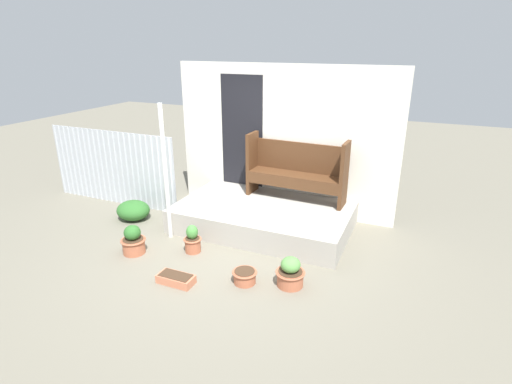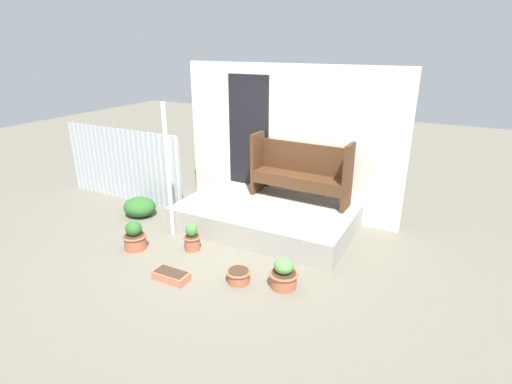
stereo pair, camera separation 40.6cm
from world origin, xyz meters
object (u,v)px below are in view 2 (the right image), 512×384
object	(u,v)px
flower_pot_left	(135,237)
flower_pot_middle	(192,238)
bench	(301,169)
planter_box_rect	(171,276)
flower_pot_right	(239,275)
shrub_by_fence	(140,207)
flower_pot_far_right	(284,275)
support_post	(168,172)

from	to	relation	value
flower_pot_left	flower_pot_middle	size ratio (longest dim) A/B	1.03
bench	planter_box_rect	xyz separation A→B (m)	(-0.79, -2.52, -0.88)
flower_pot_right	shrub_by_fence	size ratio (longest dim) A/B	0.56
flower_pot_left	flower_pot_right	world-z (taller)	flower_pot_left
flower_pot_middle	flower_pot_far_right	world-z (taller)	flower_pot_middle
flower_pot_far_right	bench	bearing A→B (deg)	106.46
flower_pot_middle	flower_pot_right	world-z (taller)	flower_pot_middle
flower_pot_left	planter_box_rect	size ratio (longest dim) A/B	0.91
flower_pot_left	planter_box_rect	xyz separation A→B (m)	(1.02, -0.42, -0.13)
support_post	flower_pot_middle	xyz separation A→B (m)	(0.59, -0.28, -0.87)
flower_pot_middle	planter_box_rect	size ratio (longest dim) A/B	0.89
flower_pot_right	planter_box_rect	size ratio (longest dim) A/B	0.68
bench	flower_pot_middle	world-z (taller)	bench
bench	flower_pot_left	distance (m)	2.86
bench	flower_pot_middle	size ratio (longest dim) A/B	3.97
bench	shrub_by_fence	size ratio (longest dim) A/B	2.90
support_post	flower_pot_left	bearing A→B (deg)	-105.93
flower_pot_left	shrub_by_fence	world-z (taller)	flower_pot_left
support_post	shrub_by_fence	distance (m)	1.36
support_post	bench	xyz separation A→B (m)	(1.62, 1.44, -0.12)
bench	flower_pot_right	distance (m)	2.31
flower_pot_right	planter_box_rect	world-z (taller)	flower_pot_right
bench	flower_pot_middle	distance (m)	2.14
flower_pot_middle	planter_box_rect	world-z (taller)	flower_pot_middle
flower_pot_left	flower_pot_far_right	world-z (taller)	flower_pot_left
flower_pot_right	planter_box_rect	bearing A→B (deg)	-155.96
flower_pot_left	bench	bearing A→B (deg)	49.31
support_post	flower_pot_right	size ratio (longest dim) A/B	6.45
flower_pot_right	flower_pot_far_right	xyz separation A→B (m)	(0.56, 0.18, 0.08)
flower_pot_far_right	flower_pot_left	bearing A→B (deg)	-177.20
flower_pot_left	flower_pot_right	xyz separation A→B (m)	(1.83, -0.06, -0.10)
support_post	flower_pot_middle	size ratio (longest dim) A/B	4.92
flower_pot_left	shrub_by_fence	size ratio (longest dim) A/B	0.75
bench	flower_pot_far_right	bearing A→B (deg)	-71.42
support_post	flower_pot_middle	world-z (taller)	support_post
support_post	flower_pot_right	xyz separation A→B (m)	(1.64, -0.71, -0.96)
support_post	flower_pot_right	world-z (taller)	support_post
flower_pot_left	shrub_by_fence	bearing A→B (deg)	129.58
flower_pot_right	flower_pot_far_right	bearing A→B (deg)	17.47
support_post	flower_pot_right	bearing A→B (deg)	-23.46
planter_box_rect	flower_pot_far_right	bearing A→B (deg)	21.43
support_post	flower_pot_middle	distance (m)	1.09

